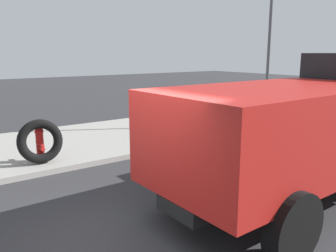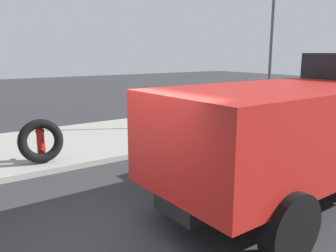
{
  "view_description": "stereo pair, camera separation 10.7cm",
  "coord_description": "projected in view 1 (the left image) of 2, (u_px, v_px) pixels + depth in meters",
  "views": [
    {
      "loc": [
        -2.14,
        -4.42,
        3.0
      ],
      "look_at": [
        2.81,
        2.43,
        1.22
      ],
      "focal_mm": 37.1,
      "sensor_mm": 36.0,
      "label": 1
    },
    {
      "loc": [
        -2.06,
        -4.49,
        3.0
      ],
      "look_at": [
        2.81,
        2.43,
        1.22
      ],
      "focal_mm": 37.1,
      "sensor_mm": 36.0,
      "label": 2
    }
  ],
  "objects": [
    {
      "name": "ground_plane",
      "position": [
        113.0,
        251.0,
        5.36
      ],
      "size": [
        80.0,
        80.0,
        0.0
      ],
      "primitive_type": "plane",
      "color": "#2D2D30"
    },
    {
      "name": "sidewalk_curb",
      "position": [
        14.0,
        152.0,
        10.5
      ],
      "size": [
        36.0,
        5.0,
        0.15
      ],
      "primitive_type": "cube",
      "color": "#99968E",
      "rests_on": "ground"
    },
    {
      "name": "fire_hydrant",
      "position": [
        40.0,
        143.0,
        9.27
      ],
      "size": [
        0.23,
        0.52,
        0.92
      ],
      "color": "red",
      "rests_on": "sidewalk_curb"
    },
    {
      "name": "loose_tire",
      "position": [
        40.0,
        141.0,
        9.05
      ],
      "size": [
        1.2,
        0.53,
        1.18
      ],
      "primitive_type": "torus",
      "rotation": [
        1.42,
        0.0,
        -0.11
      ],
      "color": "black",
      "rests_on": "sidewalk_curb"
    },
    {
      "name": "dump_truck_red",
      "position": [
        314.0,
        121.0,
        7.19
      ],
      "size": [
        7.05,
        2.91,
        3.0
      ],
      "color": "red",
      "rests_on": "ground"
    },
    {
      "name": "street_light_pole",
      "position": [
        269.0,
        43.0,
        13.47
      ],
      "size": [
        0.12,
        0.12,
        6.5
      ],
      "primitive_type": "cylinder",
      "color": "#595B5E",
      "rests_on": "sidewalk_curb"
    }
  ]
}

